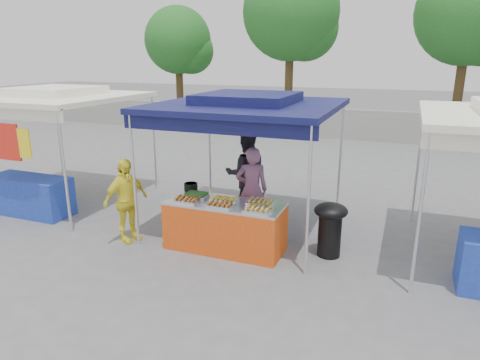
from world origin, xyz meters
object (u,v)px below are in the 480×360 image
(wok_burner, at_px, (330,225))
(vendor_woman, at_px, (252,190))
(customer_person, at_px, (126,201))
(cooking_pot, at_px, (191,187))
(helper_man, at_px, (246,174))
(vendor_table, at_px, (225,226))

(wok_burner, relative_size, vendor_woman, 0.56)
(wok_burner, relative_size, customer_person, 0.61)
(cooking_pot, relative_size, helper_man, 0.14)
(vendor_woman, height_order, helper_man, helper_man)
(helper_man, xyz_separation_m, customer_person, (-1.51, -2.01, -0.13))
(vendor_table, xyz_separation_m, wok_burner, (1.71, 0.39, 0.12))
(helper_man, bearing_deg, vendor_table, 72.84)
(vendor_woman, bearing_deg, wok_burner, 139.41)
(wok_burner, distance_m, customer_person, 3.56)
(cooking_pot, bearing_deg, customer_person, -144.63)
(cooking_pot, height_order, customer_person, customer_person)
(vendor_table, relative_size, wok_burner, 2.17)
(cooking_pot, xyz_separation_m, customer_person, (-0.94, -0.67, -0.17))
(customer_person, bearing_deg, vendor_table, -61.21)
(wok_burner, height_order, customer_person, customer_person)
(cooking_pot, bearing_deg, helper_man, 67.18)
(cooking_pot, distance_m, wok_burner, 2.56)
(wok_burner, xyz_separation_m, vendor_woman, (-1.56, 0.51, 0.27))
(customer_person, bearing_deg, cooking_pot, -35.86)
(helper_man, relative_size, customer_person, 1.17)
(helper_man, distance_m, customer_person, 2.52)
(vendor_table, relative_size, customer_person, 1.32)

